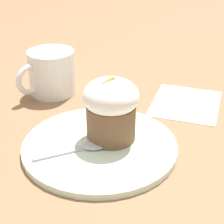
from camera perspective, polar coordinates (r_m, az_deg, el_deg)
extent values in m
plane|color=#846042|center=(0.58, -1.86, -5.62)|extent=(4.00, 4.00, 0.00)
cylinder|color=silver|center=(0.57, -1.87, -5.20)|extent=(0.24, 0.24, 0.01)
cylinder|color=brown|center=(0.57, 0.00, -1.57)|extent=(0.08, 0.08, 0.06)
ellipsoid|color=white|center=(0.55, 0.00, 2.35)|extent=(0.08, 0.08, 0.05)
cone|color=orange|center=(0.53, -0.64, 4.59)|extent=(0.02, 0.01, 0.01)
sphere|color=green|center=(0.54, 0.28, 4.95)|extent=(0.01, 0.01, 0.01)
cube|color=#B7B7BC|center=(0.55, -7.84, -6.18)|extent=(0.08, 0.04, 0.00)
ellipsoid|color=#B7B7BC|center=(0.56, -2.46, -4.87)|extent=(0.05, 0.05, 0.01)
cylinder|color=white|center=(0.75, -9.12, 5.99)|extent=(0.09, 0.09, 0.09)
torus|color=white|center=(0.72, -12.38, 4.87)|extent=(0.06, 0.01, 0.06)
cube|color=white|center=(0.72, 11.48, 1.22)|extent=(0.18, 0.17, 0.00)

